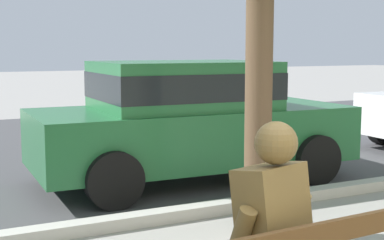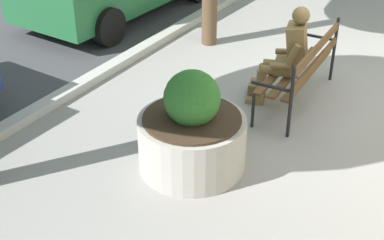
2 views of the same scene
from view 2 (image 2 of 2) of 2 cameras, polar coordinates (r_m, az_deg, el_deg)
name	(u,v)px [view 2 (image 2 of 2)]	position (r m, az deg, el deg)	size (l,w,h in m)	color
ground_plane	(314,97)	(7.83, 12.48, 2.34)	(80.00, 80.00, 0.00)	gray
curb_stone	(144,48)	(9.02, -4.97, 7.36)	(60.00, 0.20, 0.12)	#B2AFA8
park_bench	(303,66)	(7.40, 11.36, 5.44)	(1.82, 0.62, 0.95)	brown
bronze_statue_seated	(285,58)	(7.30, 9.51, 6.35)	(0.61, 0.87, 1.37)	brown
concrete_planter	(192,134)	(6.03, 0.00, -1.41)	(1.19, 1.19, 1.17)	#A8A399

